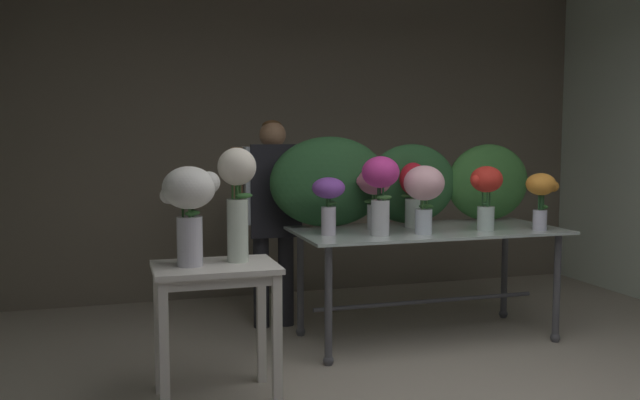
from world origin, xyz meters
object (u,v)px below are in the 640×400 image
Objects in this scene: display_table_glass at (427,246)px; vase_blush_anemones at (424,189)px; vase_magenta_tulips at (381,186)px; vase_scarlet_roses at (486,190)px; florist at (273,200)px; vase_violet_freesia at (329,197)px; vase_rosy_peonies at (374,188)px; vase_crimson_carnations at (413,189)px; vase_white_roses_tall at (190,202)px; vase_sunset_ranunculus at (541,193)px; vase_cream_lisianthus_tall at (238,195)px; side_table_white at (215,286)px.

display_table_glass is 0.50m from vase_blush_anemones.
vase_magenta_tulips is 1.17× the size of vase_scarlet_roses.
florist reaches higher than vase_violet_freesia.
vase_blush_anemones is (0.63, -0.14, 0.05)m from vase_violet_freesia.
vase_magenta_tulips is at bearing -179.64° from vase_scarlet_roses.
vase_violet_freesia is (0.21, -0.71, 0.08)m from florist.
vase_magenta_tulips is at bearing -56.97° from florist.
vase_rosy_peonies is 0.31m from vase_crimson_carnations.
vase_white_roses_tall is at bearing -149.64° from vase_rosy_peonies.
vase_white_roses_tall is (-2.48, -0.41, 0.04)m from vase_sunset_ranunculus.
vase_rosy_peonies is (-0.37, 0.10, 0.42)m from display_table_glass.
display_table_glass is 4.20× the size of vase_scarlet_roses.
vase_rosy_peonies is at bearing 34.37° from vase_cream_lisianthus_tall.
vase_violet_freesia is at bearing 39.14° from vase_cream_lisianthus_tall.
vase_rosy_peonies is (0.39, 0.18, 0.04)m from vase_violet_freesia.
vase_blush_anemones reaches higher than vase_sunset_ranunculus.
side_table_white is at bearing -169.96° from vase_sunset_ranunculus.
vase_rosy_peonies is 0.69× the size of vase_cream_lisianthus_tall.
display_table_glass is 1.68m from vase_cream_lisianthus_tall.
vase_violet_freesia is 0.86× the size of vase_scarlet_roses.
vase_magenta_tulips reaches higher than vase_scarlet_roses.
display_table_glass is 2.98× the size of vase_cream_lisianthus_tall.
side_table_white is 1.73× the size of vase_rosy_peonies.
florist is 1.55m from vase_white_roses_tall.
vase_magenta_tulips reaches higher than vase_crimson_carnations.
vase_scarlet_roses is at bearing -21.91° from vase_rosy_peonies.
vase_magenta_tulips reaches higher than vase_white_roses_tall.
side_table_white is at bearing -160.48° from vase_cream_lisianthus_tall.
vase_rosy_peonies is at bearing -176.68° from vase_crimson_carnations.
vase_white_roses_tall reaches higher than display_table_glass.
vase_rosy_peonies is 0.78m from vase_scarlet_roses.
vase_blush_anemones is at bearing 18.29° from side_table_white.
vase_scarlet_roses is (0.41, -0.31, 0.01)m from vase_crimson_carnations.
florist is (0.64, 1.34, 0.34)m from side_table_white.
vase_magenta_tulips is 0.35m from vase_violet_freesia.
vase_white_roses_tall is at bearing -147.33° from vase_violet_freesia.
vase_violet_freesia is 0.73m from vase_crimson_carnations.
display_table_glass is 4.04× the size of vase_crimson_carnations.
vase_cream_lisianthus_tall reaches higher than display_table_glass.
vase_violet_freesia is at bearing -73.15° from florist.
vase_magenta_tulips is 0.31m from vase_rosy_peonies.
vase_blush_anemones reaches higher than display_table_glass.
vase_sunset_ranunculus is at bearing 9.51° from vase_white_roses_tall.
vase_crimson_carnations is at bearing 27.94° from side_table_white.
florist is at bearing 106.85° from vase_violet_freesia.
vase_blush_anemones is (-0.14, -0.22, 0.43)m from display_table_glass.
vase_magenta_tulips is (0.54, -0.83, 0.16)m from florist.
vase_white_roses_tall reaches higher than vase_sunset_ranunculus.
vase_violet_freesia is at bearing -155.88° from vase_rosy_peonies.
vase_violet_freesia is 0.93m from vase_cream_lisianthus_tall.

